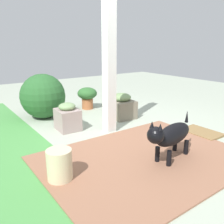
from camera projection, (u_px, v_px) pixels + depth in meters
name	position (u px, v px, depth m)	size (l,w,h in m)	color
ground_plane	(122.00, 135.00, 3.66)	(12.00, 12.00, 0.00)	#A5B09C
brick_path	(145.00, 158.00, 2.91)	(1.80, 2.40, 0.02)	#936249
porch_pillar	(109.00, 55.00, 3.51)	(0.16, 0.16, 2.36)	white
stone_planter_nearest	(122.00, 106.00, 4.46)	(0.50, 0.44, 0.47)	gray
stone_planter_mid	(68.00, 117.00, 3.84)	(0.41, 0.35, 0.44)	gray
round_shrub	(43.00, 96.00, 4.41)	(0.82, 0.82, 0.82)	#295C2B
terracotta_pot_broad	(87.00, 96.00, 5.06)	(0.41, 0.41, 0.46)	#AE6239
dog	(171.00, 135.00, 2.79)	(0.34, 0.81, 0.56)	black
ceramic_urn	(60.00, 165.00, 2.41)	(0.26, 0.26, 0.33)	beige
doormat	(202.00, 132.00, 3.73)	(0.58, 0.38, 0.03)	olive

